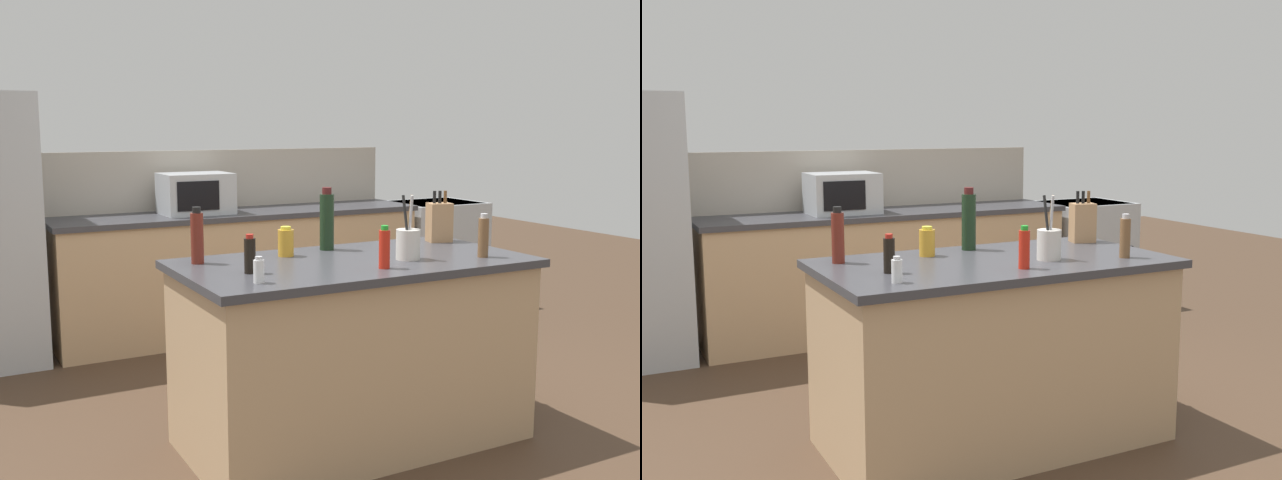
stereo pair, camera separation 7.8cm
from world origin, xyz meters
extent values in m
plane|color=#473323|center=(0.00, 0.00, 0.00)|extent=(14.00, 14.00, 0.00)
cube|color=tan|center=(0.30, 2.20, 0.45)|extent=(2.82, 0.62, 0.90)
cube|color=#38383D|center=(0.30, 2.20, 0.92)|extent=(2.86, 0.66, 0.04)
cube|color=#B2A899|center=(0.30, 2.52, 1.17)|extent=(2.82, 0.03, 0.46)
cube|color=tan|center=(0.00, 0.00, 0.45)|extent=(1.67, 0.84, 0.90)
cube|color=#38383D|center=(0.00, 0.00, 0.92)|extent=(1.73, 0.90, 0.04)
cube|color=#ADB2B7|center=(2.15, 2.20, 0.46)|extent=(0.76, 0.64, 0.92)
cube|color=black|center=(2.15, 1.88, 0.35)|extent=(0.61, 0.01, 0.41)
cube|color=black|center=(2.15, 2.20, 0.91)|extent=(0.68, 0.58, 0.02)
cube|color=#ADB2B7|center=(-0.06, 2.20, 1.09)|extent=(0.51, 0.38, 0.30)
cube|color=black|center=(-0.10, 2.01, 1.09)|extent=(0.31, 0.01, 0.21)
cube|color=#A87C54|center=(0.72, 0.26, 1.05)|extent=(0.15, 0.13, 0.22)
cylinder|color=black|center=(0.69, 0.27, 1.20)|extent=(0.02, 0.02, 0.07)
cylinder|color=black|center=(0.72, 0.26, 1.20)|extent=(0.02, 0.02, 0.07)
cylinder|color=brown|center=(0.75, 0.26, 1.20)|extent=(0.02, 0.02, 0.07)
cylinder|color=beige|center=(0.24, -0.12, 1.02)|extent=(0.12, 0.12, 0.15)
cylinder|color=olive|center=(0.25, -0.11, 1.17)|extent=(0.01, 0.05, 0.18)
cylinder|color=black|center=(0.22, -0.12, 1.17)|extent=(0.01, 0.05, 0.18)
cylinder|color=#B2B2B7|center=(0.24, -0.14, 1.17)|extent=(0.01, 0.03, 0.18)
cylinder|color=brown|center=(0.61, -0.25, 1.04)|extent=(0.05, 0.05, 0.20)
cylinder|color=#B2B2B7|center=(0.61, -0.25, 1.15)|extent=(0.03, 0.03, 0.02)
cylinder|color=black|center=(0.02, 0.32, 1.09)|extent=(0.08, 0.08, 0.30)
cylinder|color=#4C1919|center=(0.02, 0.32, 1.26)|extent=(0.05, 0.05, 0.04)
cylinder|color=maroon|center=(-0.71, 0.26, 1.06)|extent=(0.06, 0.06, 0.24)
cylinder|color=black|center=(-0.71, 0.26, 1.20)|extent=(0.04, 0.04, 0.03)
cylinder|color=red|center=(0.01, -0.26, 1.03)|extent=(0.05, 0.05, 0.18)
cylinder|color=green|center=(0.01, -0.26, 1.13)|extent=(0.03, 0.03, 0.02)
cylinder|color=gold|center=(-0.25, 0.25, 1.01)|extent=(0.08, 0.08, 0.14)
cylinder|color=gold|center=(-0.25, 0.25, 1.08)|extent=(0.05, 0.05, 0.02)
cylinder|color=silver|center=(-0.63, -0.28, 0.99)|extent=(0.05, 0.05, 0.10)
cylinder|color=#B2B2B7|center=(-0.63, -0.28, 1.05)|extent=(0.03, 0.03, 0.02)
cylinder|color=black|center=(-0.58, -0.07, 1.02)|extent=(0.05, 0.05, 0.16)
cylinder|color=#B22319|center=(-0.58, -0.07, 1.11)|extent=(0.03, 0.03, 0.02)
camera|label=1|loc=(-1.87, -3.12, 1.60)|focal=42.00mm
camera|label=2|loc=(-1.80, -3.16, 1.60)|focal=42.00mm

